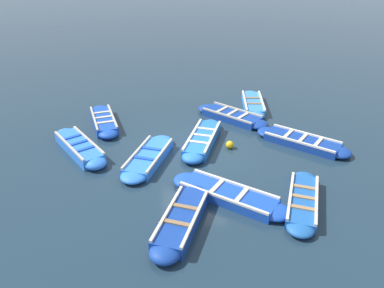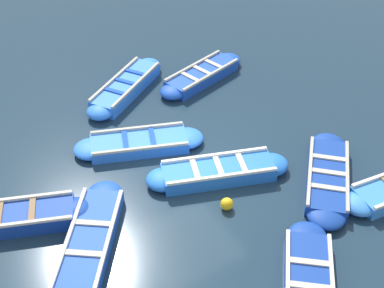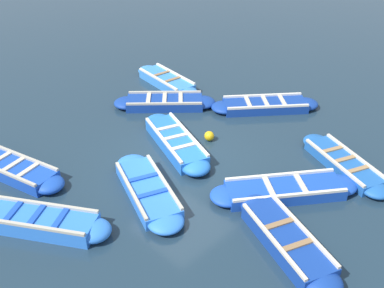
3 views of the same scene
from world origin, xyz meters
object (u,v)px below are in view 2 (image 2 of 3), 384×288
at_px(boat_near_quay, 327,177).
at_px(buoy_orange_near, 227,204).
at_px(boat_outer_right, 126,87).
at_px(boat_inner_gap, 202,75).
at_px(boat_far_corner, 218,172).
at_px(boat_outer_left, 90,243).
at_px(boat_tucked, 17,218).
at_px(boat_stern_in, 139,143).

relative_size(boat_near_quay, buoy_orange_near, 10.47).
xyz_separation_m(boat_outer_right, buoy_orange_near, (-5.72, 0.14, -0.04)).
relative_size(boat_inner_gap, buoy_orange_near, 11.38).
height_order(boat_inner_gap, boat_far_corner, boat_far_corner).
distance_m(boat_outer_left, boat_far_corner, 3.68).
height_order(boat_inner_gap, boat_near_quay, boat_inner_gap).
bearing_deg(boat_inner_gap, boat_outer_right, 75.86).
distance_m(boat_tucked, buoy_orange_near, 4.82).
height_order(boat_inner_gap, boat_stern_in, boat_inner_gap).
bearing_deg(boat_outer_right, boat_inner_gap, -104.14).
bearing_deg(boat_far_corner, boat_outer_left, 96.86).
bearing_deg(boat_outer_left, buoy_orange_near, -100.15).
bearing_deg(boat_outer_left, boat_far_corner, -83.14).
height_order(boat_tucked, boat_far_corner, boat_tucked).
bearing_deg(boat_near_quay, boat_far_corner, 55.17).
distance_m(boat_stern_in, buoy_orange_near, 3.18).
bearing_deg(boat_near_quay, boat_inner_gap, 1.38).
height_order(boat_outer_right, boat_near_quay, boat_outer_right).
xyz_separation_m(boat_stern_in, boat_far_corner, (-2.08, -1.16, 0.03)).
distance_m(boat_outer_right, boat_near_quay, 6.74).
distance_m(boat_near_quay, boat_tucked, 7.48).
height_order(boat_near_quay, boat_stern_in, boat_near_quay).
distance_m(boat_outer_right, boat_tucked, 5.77).
height_order(boat_stern_in, boat_outer_left, boat_stern_in).
xyz_separation_m(boat_stern_in, buoy_orange_near, (-3.09, -0.73, -0.00)).
xyz_separation_m(boat_outer_left, buoy_orange_near, (-0.58, -3.22, -0.00)).
bearing_deg(boat_tucked, boat_outer_right, -51.00).
relative_size(boat_inner_gap, boat_far_corner, 0.94).
relative_size(boat_inner_gap, boat_tucked, 1.00).
height_order(boat_near_quay, boat_outer_left, boat_near_quay).
distance_m(boat_outer_right, boat_outer_left, 6.14).
bearing_deg(boat_inner_gap, boat_near_quay, -178.62).
bearing_deg(boat_tucked, boat_far_corner, -102.62).
height_order(boat_outer_left, buoy_orange_near, boat_outer_left).
relative_size(boat_outer_right, boat_outer_left, 0.94).
height_order(boat_stern_in, boat_tucked, boat_tucked).
relative_size(boat_stern_in, boat_far_corner, 0.96).
xyz_separation_m(boat_stern_in, boat_outer_left, (-2.52, 2.49, -0.00)).
relative_size(boat_near_quay, boat_outer_left, 0.87).
distance_m(boat_outer_right, buoy_orange_near, 5.72).
bearing_deg(boat_outer_left, boat_tucked, 36.68).
bearing_deg(boat_stern_in, boat_tucked, 105.61).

